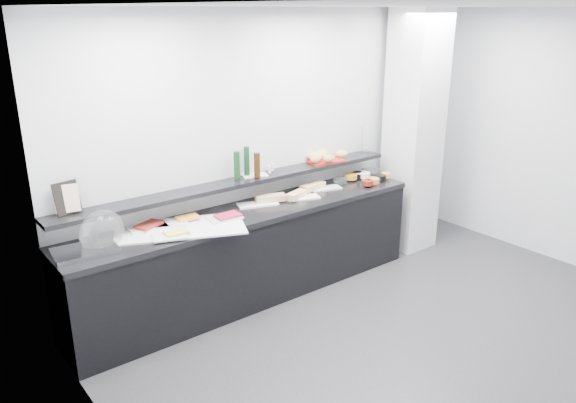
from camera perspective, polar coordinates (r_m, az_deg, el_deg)
ground at (r=4.98m, az=14.95°, el=-14.27°), size 5.00×5.00×0.00m
back_wall at (r=5.74m, az=0.17°, el=5.62°), size 5.00×0.02×2.70m
ceiling at (r=4.20m, az=18.22°, el=18.39°), size 5.00×5.00×0.00m
column at (r=6.53m, az=12.62°, el=6.79°), size 0.50×0.50×2.70m
buffet_cabinet at (r=5.42m, az=-3.73°, el=-5.60°), size 3.60×0.60×0.85m
counter_top at (r=5.25m, az=-3.83°, el=-1.13°), size 3.62×0.62×0.05m
wall_shelf at (r=5.31m, az=-4.95°, el=1.97°), size 3.60×0.25×0.04m
cloche_base at (r=4.59m, az=-19.92°, el=-4.77°), size 0.50×0.36×0.04m
cloche_dome at (r=4.64m, az=-18.38°, el=-2.89°), size 0.45×0.36×0.34m
linen_runner at (r=4.87m, az=-10.88°, el=-2.68°), size 1.20×0.90×0.01m
platter_meat_a at (r=4.92m, az=-14.05°, el=-2.51°), size 0.34×0.25×0.01m
food_meat_a at (r=4.91m, az=-13.98°, el=-2.32°), size 0.26×0.21×0.02m
platter_salmon at (r=4.96m, az=-11.86°, el=-2.17°), size 0.34×0.29×0.01m
food_salmon at (r=5.01m, az=-10.16°, el=-1.61°), size 0.21×0.14×0.02m
platter_cheese at (r=4.68m, az=-11.94°, el=-3.49°), size 0.32×0.26×0.01m
food_cheese at (r=4.70m, az=-11.27°, el=-3.09°), size 0.20×0.14×0.02m
platter_meat_b at (r=5.01m, az=-6.46°, el=-1.65°), size 0.31×0.23×0.01m
food_meat_b at (r=5.01m, az=-6.13°, el=-1.44°), size 0.23×0.15×0.02m
sandwich_plate_left at (r=5.38m, az=-3.11°, el=-0.27°), size 0.42×0.28×0.01m
sandwich_food_left at (r=5.43m, az=-1.79°, el=0.36°), size 0.31×0.21×0.06m
tongs_left at (r=5.43m, az=-1.42°, el=0.08°), size 0.16×0.02×0.01m
sandwich_plate_mid at (r=5.56m, az=1.49°, el=0.39°), size 0.36×0.24×0.01m
sandwich_food_mid at (r=5.52m, az=0.86°, el=0.67°), size 0.26×0.16×0.06m
tongs_mid at (r=5.46m, az=0.37°, el=0.19°), size 0.15×0.07×0.01m
sandwich_plate_right at (r=5.85m, az=3.79°, el=1.34°), size 0.36×0.22×0.01m
sandwich_food_right at (r=5.79m, az=2.51°, el=1.55°), size 0.31×0.17×0.06m
tongs_right at (r=5.73m, az=2.41°, el=1.08°), size 0.15×0.06×0.01m
bowl_glass_fruit at (r=6.01m, az=5.31°, el=2.06°), size 0.18×0.18×0.07m
fill_glass_fruit at (r=6.15m, az=6.36°, el=2.51°), size 0.19×0.19×0.05m
bowl_black_jam at (r=6.22m, az=7.04°, el=2.56°), size 0.17×0.17×0.07m
fill_black_jam at (r=6.26m, az=7.05°, el=2.79°), size 0.11×0.11×0.05m
bowl_glass_cream at (r=6.38m, az=8.37°, el=2.93°), size 0.25×0.25×0.07m
fill_glass_cream at (r=6.24m, az=7.57°, el=2.72°), size 0.21×0.21×0.05m
bowl_red_jam at (r=6.04m, az=8.68°, el=1.99°), size 0.14×0.14×0.07m
fill_red_jam at (r=5.96m, az=8.04°, el=1.92°), size 0.14×0.14×0.05m
bowl_glass_salmon at (r=6.06m, az=8.65°, el=2.04°), size 0.18×0.18×0.07m
fill_glass_salmon at (r=6.04m, az=8.56°, el=2.12°), size 0.15×0.15×0.05m
bowl_black_fruit at (r=6.19m, az=9.34°, el=2.37°), size 0.14×0.14×0.07m
fill_black_fruit at (r=6.26m, az=9.90°, el=2.64°), size 0.11×0.11×0.05m
framed_print at (r=4.71m, az=-21.54°, el=0.34°), size 0.21×0.11×0.26m
print_art at (r=4.69m, az=-21.56°, el=0.28°), size 0.19×0.09×0.22m
condiment_tray at (r=5.43m, az=-3.41°, el=2.68°), size 0.27×0.22×0.01m
bottle_green_a at (r=5.29m, az=-5.23°, el=3.72°), size 0.07×0.07×0.26m
bottle_brown at (r=5.31m, az=-3.16°, el=3.70°), size 0.06×0.06×0.24m
bottle_green_b at (r=5.39m, az=-4.22°, el=4.13°), size 0.06×0.06×0.28m
bottle_hot at (r=5.39m, az=-3.11°, el=3.61°), size 0.06×0.06×0.18m
shaker_salt at (r=5.47m, az=-1.88°, el=3.26°), size 0.03×0.03×0.07m
shaker_pepper at (r=5.55m, az=-1.58°, el=3.51°), size 0.03×0.03×0.07m
bread_tray at (r=5.96m, az=3.73°, el=4.18°), size 0.41×0.32×0.02m
bread_roll_nw at (r=5.95m, az=3.36°, el=4.68°), size 0.15×0.12×0.08m
bread_roll_n at (r=5.93m, az=2.56°, el=4.65°), size 0.16×0.11×0.08m
bread_roll_ne at (r=6.04m, az=3.53°, el=4.88°), size 0.16×0.13×0.08m
bread_roll_sw at (r=5.80m, az=2.81°, el=4.31°), size 0.13×0.09×0.08m
bread_roll_s at (r=5.84m, az=4.16°, el=4.39°), size 0.14×0.10×0.08m
bread_roll_midw at (r=5.83m, az=2.85°, el=4.40°), size 0.15×0.10×0.08m
bread_roll_mide at (r=6.04m, az=5.46°, el=4.85°), size 0.16×0.14×0.08m
carafe at (r=6.32m, az=7.88°, el=6.21°), size 0.11×0.11×0.30m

